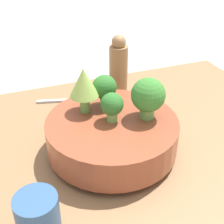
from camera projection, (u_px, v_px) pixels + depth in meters
name	position (u px, v px, depth m)	size (l,w,h in m)	color
ground_plane	(92.00, 164.00, 0.68)	(6.00, 6.00, 0.00)	#ADA89E
table	(91.00, 157.00, 0.67)	(1.04, 0.64, 0.04)	olive
bowl	(112.00, 134.00, 0.63)	(0.27, 0.27, 0.08)	brown
broccoli_floret_front	(104.00, 88.00, 0.64)	(0.05, 0.05, 0.07)	#6BA34C
broccoli_floret_left	(148.00, 96.00, 0.60)	(0.07, 0.07, 0.08)	#6BA34C
romanesco_piece_near	(83.00, 84.00, 0.61)	(0.06, 0.06, 0.10)	#6BA34C
broccoli_floret_center	(112.00, 105.00, 0.60)	(0.05, 0.05, 0.06)	#7AB256
cup	(38.00, 217.00, 0.47)	(0.07, 0.07, 0.08)	#33567F
pepper_mill	(118.00, 71.00, 0.79)	(0.05, 0.05, 0.18)	#997047
fork	(72.00, 100.00, 0.83)	(0.18, 0.06, 0.01)	#B2B2B7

